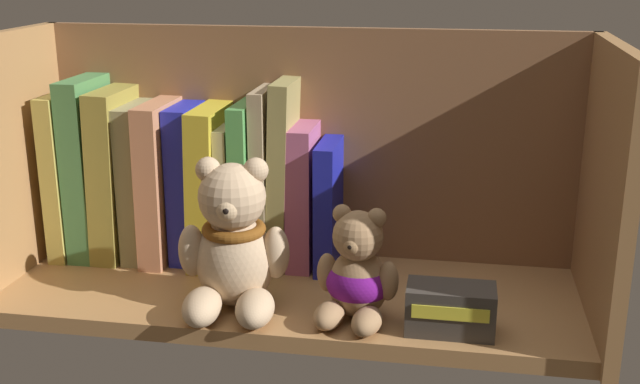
{
  "coord_description": "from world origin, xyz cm",
  "views": [
    {
      "loc": [
        19.06,
        -87.21,
        41.99
      ],
      "look_at": [
        3.68,
        0.0,
        14.66
      ],
      "focal_mm": 44.27,
      "sensor_mm": 36.0,
      "label": 1
    }
  ],
  "objects_px": {
    "book_1": "(94,165)",
    "book_5": "(189,181)",
    "book_6": "(214,182)",
    "book_7": "(234,191)",
    "book_10": "(284,173)",
    "small_product_box": "(450,309)",
    "book_4": "(166,178)",
    "book_8": "(250,182)",
    "book_9": "(266,176)",
    "teddy_bear_smaller": "(357,275)",
    "book_12": "(330,203)",
    "book_2": "(120,171)",
    "book_3": "(144,179)",
    "teddy_bear_larger": "(233,246)",
    "book_0": "(74,171)",
    "book_11": "(307,195)"
  },
  "relations": [
    {
      "from": "book_3",
      "to": "book_9",
      "type": "height_order",
      "value": "book_9"
    },
    {
      "from": "teddy_bear_larger",
      "to": "book_9",
      "type": "bearing_deg",
      "value": 88.9
    },
    {
      "from": "book_4",
      "to": "teddy_bear_larger",
      "type": "distance_m",
      "value": 0.21
    },
    {
      "from": "book_1",
      "to": "book_5",
      "type": "xyz_separation_m",
      "value": [
        0.13,
        0.0,
        -0.02
      ]
    },
    {
      "from": "book_4",
      "to": "book_5",
      "type": "distance_m",
      "value": 0.03
    },
    {
      "from": "book_9",
      "to": "small_product_box",
      "type": "distance_m",
      "value": 0.31
    },
    {
      "from": "book_8",
      "to": "book_9",
      "type": "xyz_separation_m",
      "value": [
        0.02,
        0.0,
        0.01
      ]
    },
    {
      "from": "book_0",
      "to": "book_7",
      "type": "distance_m",
      "value": 0.23
    },
    {
      "from": "book_7",
      "to": "teddy_bear_smaller",
      "type": "bearing_deg",
      "value": -39.9
    },
    {
      "from": "book_3",
      "to": "book_4",
      "type": "xyz_separation_m",
      "value": [
        0.03,
        0.0,
        0.0
      ]
    },
    {
      "from": "teddy_bear_larger",
      "to": "book_8",
      "type": "bearing_deg",
      "value": 97.47
    },
    {
      "from": "book_7",
      "to": "book_10",
      "type": "relative_size",
      "value": 0.77
    },
    {
      "from": "book_5",
      "to": "small_product_box",
      "type": "relative_size",
      "value": 2.17
    },
    {
      "from": "book_2",
      "to": "book_9",
      "type": "xyz_separation_m",
      "value": [
        0.2,
        0.0,
        0.0
      ]
    },
    {
      "from": "book_1",
      "to": "book_6",
      "type": "bearing_deg",
      "value": 0.0
    },
    {
      "from": "teddy_bear_smaller",
      "to": "book_6",
      "type": "bearing_deg",
      "value": 143.9
    },
    {
      "from": "book_6",
      "to": "book_7",
      "type": "xyz_separation_m",
      "value": [
        0.03,
        0.0,
        -0.01
      ]
    },
    {
      "from": "book_7",
      "to": "book_12",
      "type": "relative_size",
      "value": 1.11
    },
    {
      "from": "book_0",
      "to": "teddy_bear_larger",
      "type": "xyz_separation_m",
      "value": [
        0.27,
        -0.15,
        -0.03
      ]
    },
    {
      "from": "book_10",
      "to": "book_4",
      "type": "bearing_deg",
      "value": 180.0
    },
    {
      "from": "book_4",
      "to": "book_6",
      "type": "xyz_separation_m",
      "value": [
        0.07,
        0.0,
        -0.0
      ]
    },
    {
      "from": "book_1",
      "to": "teddy_bear_smaller",
      "type": "xyz_separation_m",
      "value": [
        0.38,
        -0.15,
        -0.07
      ]
    },
    {
      "from": "book_1",
      "to": "teddy_bear_smaller",
      "type": "bearing_deg",
      "value": -22.1
    },
    {
      "from": "book_6",
      "to": "book_9",
      "type": "relative_size",
      "value": 0.9
    },
    {
      "from": "book_9",
      "to": "book_1",
      "type": "bearing_deg",
      "value": 180.0
    },
    {
      "from": "book_1",
      "to": "book_4",
      "type": "xyz_separation_m",
      "value": [
        0.1,
        0.0,
        -0.01
      ]
    },
    {
      "from": "book_10",
      "to": "book_2",
      "type": "bearing_deg",
      "value": 180.0
    },
    {
      "from": "book_7",
      "to": "book_2",
      "type": "bearing_deg",
      "value": 180.0
    },
    {
      "from": "book_8",
      "to": "book_6",
      "type": "bearing_deg",
      "value": 180.0
    },
    {
      "from": "book_10",
      "to": "teddy_bear_larger",
      "type": "xyz_separation_m",
      "value": [
        -0.03,
        -0.15,
        -0.05
      ]
    },
    {
      "from": "book_2",
      "to": "book_7",
      "type": "relative_size",
      "value": 1.21
    },
    {
      "from": "book_1",
      "to": "book_3",
      "type": "relative_size",
      "value": 1.16
    },
    {
      "from": "book_6",
      "to": "small_product_box",
      "type": "height_order",
      "value": "book_6"
    },
    {
      "from": "book_5",
      "to": "book_6",
      "type": "relative_size",
      "value": 1.0
    },
    {
      "from": "book_4",
      "to": "teddy_bear_larger",
      "type": "height_order",
      "value": "book_4"
    },
    {
      "from": "book_10",
      "to": "book_5",
      "type": "bearing_deg",
      "value": 180.0
    },
    {
      "from": "book_0",
      "to": "book_10",
      "type": "bearing_deg",
      "value": 0.0
    },
    {
      "from": "book_10",
      "to": "teddy_bear_smaller",
      "type": "bearing_deg",
      "value": -52.91
    },
    {
      "from": "book_6",
      "to": "book_12",
      "type": "bearing_deg",
      "value": 0.0
    },
    {
      "from": "book_6",
      "to": "book_7",
      "type": "distance_m",
      "value": 0.03
    },
    {
      "from": "book_1",
      "to": "small_product_box",
      "type": "height_order",
      "value": "book_1"
    },
    {
      "from": "book_2",
      "to": "small_product_box",
      "type": "relative_size",
      "value": 2.37
    },
    {
      "from": "small_product_box",
      "to": "book_10",
      "type": "bearing_deg",
      "value": 142.44
    },
    {
      "from": "book_4",
      "to": "book_12",
      "type": "bearing_deg",
      "value": 0.0
    },
    {
      "from": "book_8",
      "to": "small_product_box",
      "type": "bearing_deg",
      "value": -32.44
    },
    {
      "from": "book_0",
      "to": "book_8",
      "type": "height_order",
      "value": "book_0"
    },
    {
      "from": "book_10",
      "to": "small_product_box",
      "type": "height_order",
      "value": "book_10"
    },
    {
      "from": "book_2",
      "to": "book_12",
      "type": "bearing_deg",
      "value": 0.0
    },
    {
      "from": "book_8",
      "to": "book_11",
      "type": "bearing_deg",
      "value": 0.0
    },
    {
      "from": "book_3",
      "to": "book_5",
      "type": "relative_size",
      "value": 1.0
    }
  ]
}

